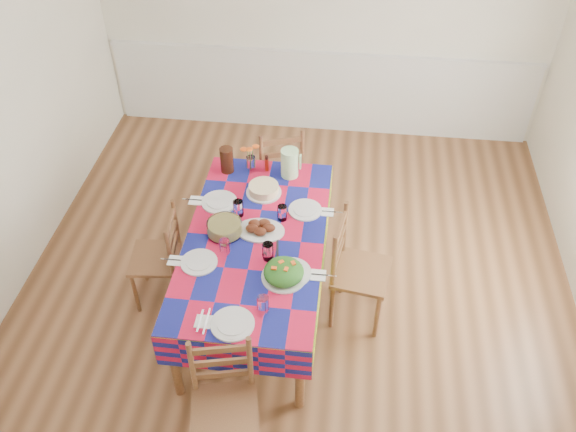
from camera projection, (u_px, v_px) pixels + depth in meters
The scene contains 22 objects.
room at pixel (296, 166), 4.03m from camera, with size 4.58×5.08×2.78m.
wainscot at pixel (321, 89), 6.45m from camera, with size 4.41×0.06×0.92m.
dining_table at pixel (255, 246), 4.46m from camera, with size 1.01×1.88×0.73m.
setting_near_head at pixel (243, 317), 3.84m from camera, with size 0.46×0.30×0.14m.
setting_left_near at pixel (208, 256), 4.24m from camera, with size 0.47×0.28×0.12m.
setting_left_far at pixel (225, 204), 4.65m from camera, with size 0.51×0.30×0.13m.
setting_right_near at pixel (284, 265), 4.17m from camera, with size 0.53×0.30×0.13m.
setting_right_far at pixel (298, 211), 4.59m from camera, with size 0.48×0.28×0.12m.
meat_platter at pixel (260, 228), 4.45m from camera, with size 0.36×0.26×0.07m.
salad_platter at pixel (284, 272), 4.09m from camera, with size 0.31×0.31×0.13m.
pasta_bowl at pixel (225, 228), 4.42m from camera, with size 0.26×0.26×0.09m.
cake at pixel (264, 189), 4.77m from camera, with size 0.28×0.28×0.08m.
serving_utensils at pixel (274, 251), 4.31m from camera, with size 0.13×0.29×0.01m.
flower_vase at pixel (251, 160), 4.95m from camera, with size 0.15×0.13×0.24m.
hot_sauce at pixel (267, 163), 4.96m from camera, with size 0.03×0.03×0.14m, color #B21E0E.
green_pitcher at pixel (290, 163), 4.88m from camera, with size 0.14×0.14×0.24m, color #B4E9A4.
tea_pitcher at pixel (227, 160), 4.93m from camera, with size 0.11×0.11×0.22m, color black.
name_card at pixel (228, 338), 3.74m from camera, with size 0.07×0.02×0.02m, color silver.
chair_near at pixel (225, 404), 3.73m from camera, with size 0.48×0.47×0.92m.
chair_far at pixel (279, 169), 5.46m from camera, with size 0.53×0.52×0.94m.
chair_left at pixel (160, 258), 4.68m from camera, with size 0.41×0.42×0.87m.
chair_right at pixel (356, 271), 4.52m from camera, with size 0.47×0.48×0.96m.
Camera 1 is at (0.33, -3.20, 3.80)m, focal length 38.00 mm.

